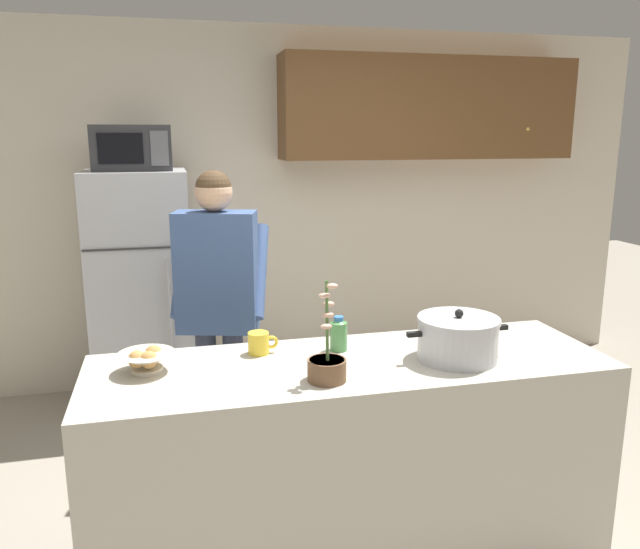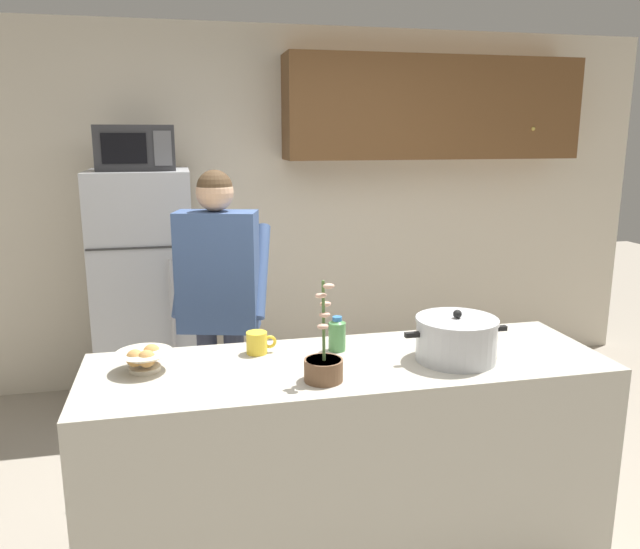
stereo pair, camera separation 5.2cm
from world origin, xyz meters
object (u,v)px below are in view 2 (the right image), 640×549
(microwave, at_px, (136,148))
(refrigerator, at_px, (146,292))
(potted_orchid, at_px, (324,365))
(bread_bowl, at_px, (144,359))
(person_near_pot, at_px, (219,287))
(bottle_near_edge, at_px, (337,334))
(coffee_mug, at_px, (258,343))
(cooking_pot, at_px, (456,339))

(microwave, bearing_deg, refrigerator, 90.07)
(microwave, xyz_separation_m, potted_orchid, (0.76, -2.00, -0.77))
(refrigerator, relative_size, potted_orchid, 4.12)
(bread_bowl, relative_size, potted_orchid, 0.58)
(potted_orchid, bearing_deg, person_near_pot, 106.44)
(bottle_near_edge, bearing_deg, potted_orchid, -112.79)
(refrigerator, xyz_separation_m, potted_orchid, (0.76, -2.02, 0.18))
(person_near_pot, distance_m, potted_orchid, 1.14)
(microwave, height_order, bottle_near_edge, microwave)
(bottle_near_edge, height_order, potted_orchid, potted_orchid)
(bottle_near_edge, bearing_deg, microwave, 117.89)
(refrigerator, xyz_separation_m, coffee_mug, (0.55, -1.66, 0.16))
(bread_bowl, bearing_deg, microwave, 92.71)
(person_near_pot, distance_m, bread_bowl, 0.91)
(microwave, relative_size, bread_bowl, 2.13)
(cooking_pot, relative_size, bottle_near_edge, 2.94)
(bottle_near_edge, bearing_deg, refrigerator, 117.59)
(coffee_mug, distance_m, potted_orchid, 0.42)
(potted_orchid, bearing_deg, coffee_mug, 120.02)
(microwave, height_order, potted_orchid, microwave)
(refrigerator, height_order, cooking_pot, refrigerator)
(coffee_mug, bearing_deg, microwave, 108.43)
(potted_orchid, bearing_deg, bottle_near_edge, 67.21)
(bread_bowl, bearing_deg, cooking_pot, -6.96)
(coffee_mug, bearing_deg, bottle_near_edge, -6.53)
(cooking_pot, bearing_deg, bread_bowl, 173.04)
(bread_bowl, bearing_deg, coffee_mug, 13.13)
(potted_orchid, bearing_deg, microwave, 110.66)
(person_near_pot, relative_size, bottle_near_edge, 10.86)
(person_near_pot, height_order, coffee_mug, person_near_pot)
(potted_orchid, bearing_deg, bread_bowl, 159.48)
(cooking_pot, relative_size, bread_bowl, 2.00)
(microwave, relative_size, potted_orchid, 1.22)
(microwave, distance_m, cooking_pot, 2.45)
(microwave, distance_m, bread_bowl, 1.92)
(refrigerator, height_order, bottle_near_edge, refrigerator)
(microwave, bearing_deg, cooking_pot, -54.79)
(cooking_pot, xyz_separation_m, potted_orchid, (-0.59, -0.10, -0.03))
(person_near_pot, height_order, cooking_pot, person_near_pot)
(coffee_mug, distance_m, bottle_near_edge, 0.35)
(cooking_pot, bearing_deg, potted_orchid, -170.58)
(coffee_mug, relative_size, potted_orchid, 0.33)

